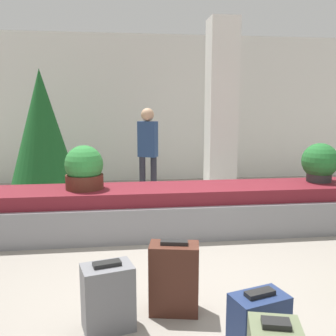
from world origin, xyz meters
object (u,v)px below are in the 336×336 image
Objects in this scene: potted_plant_0 at (320,163)px; traveler_0 at (148,146)px; suitcase_6 at (174,278)px; suitcase_2 at (108,297)px; decorated_tree at (42,132)px; potted_plant_1 at (84,169)px; pillar at (221,110)px; suitcase_3 at (258,330)px.

traveler_0 reaches higher than potted_plant_0.
suitcase_2 is at bearing -150.78° from suitcase_6.
decorated_tree is (-1.72, 3.73, 0.93)m from suitcase_6.
suitcase_6 is at bearing -66.23° from potted_plant_1.
pillar is 1.41× the size of decorated_tree.
suitcase_6 is at bearing -138.70° from potted_plant_0.
decorated_tree reaches higher than suitcase_3.
suitcase_2 is 0.23× the size of decorated_tree.
potted_plant_1 reaches higher than potted_plant_0.
suitcase_3 is 5.03m from decorated_tree.
suitcase_6 is 1.12× the size of potted_plant_0.
suitcase_3 is 0.32× the size of traveler_0.
traveler_0 is (-2.29, 1.65, 0.09)m from potted_plant_0.
pillar is 1.96× the size of traveler_0.
pillar reaches higher than potted_plant_1.
pillar is at bearing 36.84° from traveler_0.
potted_plant_0 is 4.42m from decorated_tree.
pillar reaches higher than suitcase_6.
suitcase_6 is at bearing 3.64° from suitcase_2.
traveler_0 is at bearing 66.94° from suitcase_2.
suitcase_6 is 0.37× the size of traveler_0.
suitcase_2 reaches higher than suitcase_3.
pillar is at bearing 81.18° from suitcase_6.
traveler_0 is at bearing 79.09° from suitcase_3.
decorated_tree reaches higher than traveler_0.
pillar is 5.71× the size of potted_plant_1.
pillar is 1.53m from traveler_0.
pillar reaches higher than traveler_0.
suitcase_2 is at bearing -115.30° from pillar.
potted_plant_1 is at bearing -91.39° from traveler_0.
suitcase_6 is 2.26m from potted_plant_1.
decorated_tree is (-2.17, 4.43, 0.98)m from suitcase_3.
potted_plant_0 reaches higher than suitcase_2.
suitcase_6 is at bearing -109.85° from pillar.
potted_plant_1 is 0.34× the size of traveler_0.
suitcase_3 is at bearing -63.91° from decorated_tree.
decorated_tree reaches higher than suitcase_2.
potted_plant_0 is at bearing -22.22° from decorated_tree.
suitcase_3 is (0.97, -0.53, -0.01)m from suitcase_2.
potted_plant_1 is (-0.88, 2.00, 0.58)m from suitcase_6.
potted_plant_0 is at bearing 1.26° from potted_plant_1.
potted_plant_0 is 0.97× the size of potted_plant_1.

